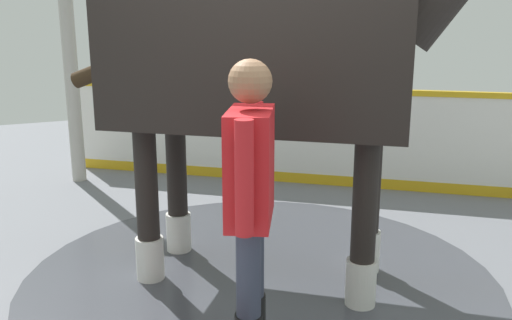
% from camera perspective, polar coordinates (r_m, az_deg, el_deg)
% --- Properties ---
extents(ground_plane, '(16.00, 16.00, 0.02)m').
position_cam_1_polar(ground_plane, '(3.84, 1.32, -14.35)').
color(ground_plane, slate).
extents(wet_patch, '(3.45, 3.45, 0.00)m').
position_cam_1_polar(wet_patch, '(4.17, 0.41, -11.74)').
color(wet_patch, '#42444C').
rests_on(wet_patch, ground).
extents(barrier_wall, '(3.96, 4.58, 1.12)m').
position_cam_1_polar(barrier_wall, '(6.33, 6.02, 2.09)').
color(barrier_wall, white).
rests_on(barrier_wall, ground).
extents(roof_post_far, '(0.16, 0.16, 2.75)m').
position_cam_1_polar(roof_post_far, '(6.65, -18.71, 9.46)').
color(roof_post_far, '#B7B2A8').
rests_on(roof_post_far, ground).
extents(horse, '(2.36, 2.66, 2.69)m').
position_cam_1_polar(horse, '(3.74, 2.15, 10.50)').
color(horse, black).
rests_on(horse, ground).
extents(handler, '(0.58, 0.43, 1.64)m').
position_cam_1_polar(handler, '(2.84, -0.59, -3.75)').
color(handler, black).
rests_on(handler, ground).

